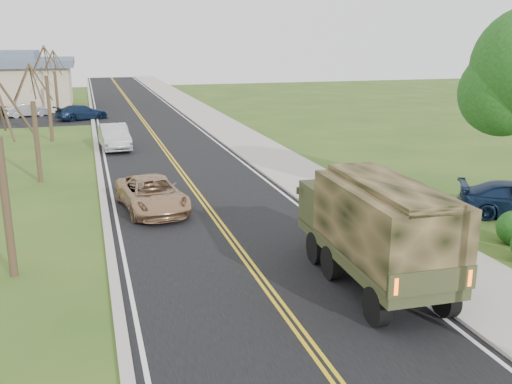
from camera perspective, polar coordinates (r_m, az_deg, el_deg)
name	(u,v)px	position (r m, az deg, el deg)	size (l,w,h in m)	color
road	(146,125)	(47.94, -10.95, 6.64)	(8.00, 120.00, 0.01)	black
curb_right	(196,122)	(48.50, -6.04, 6.99)	(0.30, 120.00, 0.12)	#9E998E
sidewalk_right	(216,121)	(48.85, -4.01, 7.09)	(3.20, 120.00, 0.10)	#9E998E
curb_left	(94,126)	(47.72, -15.94, 6.35)	(0.30, 120.00, 0.10)	#9E998E
bare_tree_a	(4,191)	(17.92, -23.87, 0.08)	(1.93, 2.26, 6.08)	#38281C
bare_tree_b	(36,132)	(29.66, -21.16, 5.59)	(1.83, 2.14, 5.73)	#38281C
bare_tree_c	(49,101)	(41.51, -20.03, 8.58)	(2.04, 2.39, 6.42)	#38281C
bare_tree_d	(56,89)	(53.46, -19.35, 9.68)	(1.88, 2.20, 5.91)	#38281C
military_truck	(375,224)	(16.30, 11.84, -3.20)	(2.43, 6.53, 3.22)	black
suv_champagne	(152,194)	(23.74, -10.37, -0.23)	(2.27, 4.93, 1.37)	tan
sedan_silver	(114,137)	(37.63, -13.98, 5.38)	(1.65, 4.72, 1.56)	silver
lot_car_silver	(27,110)	(55.67, -21.92, 7.61)	(1.28, 3.68, 1.21)	silver
lot_car_navy	(82,112)	(51.99, -17.02, 7.63)	(1.83, 4.51, 1.31)	#0F1E3A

